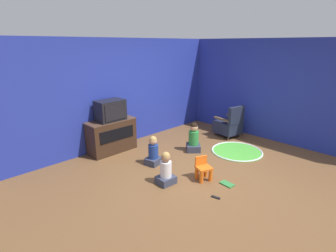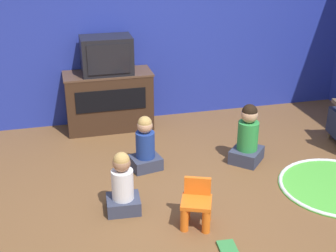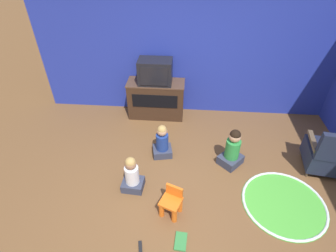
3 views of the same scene
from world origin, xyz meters
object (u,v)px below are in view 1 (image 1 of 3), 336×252
(child_watching_center, at_px, (153,152))
(child_watching_right, at_px, (194,139))
(yellow_kid_chair, at_px, (203,170))
(book, at_px, (227,184))
(television, at_px, (110,110))
(black_armchair, at_px, (229,125))
(child_watching_left, at_px, (166,170))
(tv_cabinet, at_px, (112,135))
(remote_control, at_px, (216,197))

(child_watching_center, height_order, child_watching_right, child_watching_right)
(child_watching_center, bearing_deg, yellow_kid_chair, -89.75)
(book, bearing_deg, television, 16.97)
(black_armchair, bearing_deg, child_watching_left, 20.24)
(yellow_kid_chair, bearing_deg, tv_cabinet, 123.12)
(yellow_kid_chair, xyz_separation_m, child_watching_right, (0.92, 1.02, 0.11))
(child_watching_left, bearing_deg, book, -42.99)
(black_armchair, bearing_deg, television, -16.43)
(black_armchair, distance_m, child_watching_left, 3.03)
(tv_cabinet, bearing_deg, child_watching_left, -93.96)
(television, height_order, yellow_kid_chair, television)
(tv_cabinet, distance_m, child_watching_right, 1.91)
(child_watching_center, height_order, book, child_watching_center)
(tv_cabinet, bearing_deg, yellow_kid_chair, -78.61)
(yellow_kid_chair, xyz_separation_m, child_watching_left, (-0.60, 0.38, 0.08))
(television, bearing_deg, child_watching_right, -43.01)
(tv_cabinet, bearing_deg, child_watching_right, -43.46)
(tv_cabinet, xyz_separation_m, black_armchair, (2.83, -1.34, -0.06))
(child_watching_center, relative_size, child_watching_right, 0.89)
(tv_cabinet, bearing_deg, book, -77.35)
(child_watching_left, bearing_deg, child_watching_center, 68.01)
(tv_cabinet, height_order, remote_control, tv_cabinet)
(tv_cabinet, relative_size, black_armchair, 1.28)
(television, xyz_separation_m, child_watching_left, (-0.13, -1.93, -0.73))
(tv_cabinet, xyz_separation_m, television, (0.00, -0.02, 0.60))
(television, xyz_separation_m, child_watching_center, (0.24, -1.17, -0.73))
(child_watching_center, relative_size, remote_control, 3.99)
(child_watching_right, bearing_deg, black_armchair, -47.86)
(tv_cabinet, relative_size, television, 1.78)
(child_watching_center, bearing_deg, child_watching_right, -17.34)
(child_watching_center, xyz_separation_m, remote_control, (-0.11, -1.68, -0.26))
(black_armchair, relative_size, book, 3.43)
(yellow_kid_chair, bearing_deg, child_watching_left, 169.79)
(yellow_kid_chair, height_order, child_watching_center, child_watching_center)
(television, relative_size, child_watching_right, 0.90)
(child_watching_right, relative_size, remote_control, 4.46)
(book, bearing_deg, child_watching_center, 17.98)
(child_watching_left, bearing_deg, tv_cabinet, 90.03)
(yellow_kid_chair, relative_size, remote_control, 2.76)
(black_armchair, relative_size, yellow_kid_chair, 2.03)
(child_watching_center, bearing_deg, book, -87.59)
(remote_control, bearing_deg, tv_cabinet, -10.00)
(child_watching_left, bearing_deg, yellow_kid_chair, -27.96)
(child_watching_right, height_order, remote_control, child_watching_right)
(remote_control, bearing_deg, television, -9.98)
(child_watching_right, bearing_deg, tv_cabinet, 89.67)
(television, xyz_separation_m, remote_control, (0.12, -2.85, -0.99))
(book, height_order, remote_control, book)
(tv_cabinet, bearing_deg, television, -90.00)
(yellow_kid_chair, relative_size, child_watching_center, 0.69)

